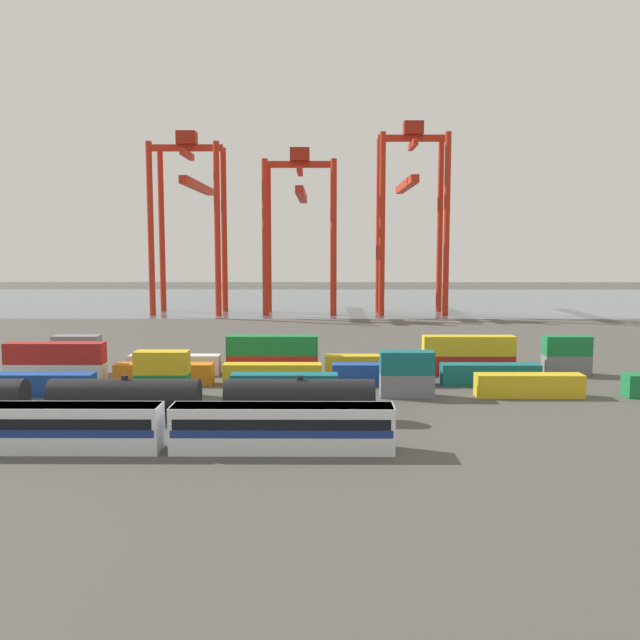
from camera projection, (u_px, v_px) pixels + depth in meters
name	position (u px, v px, depth m)	size (l,w,h in m)	color
ground_plane	(297.00, 345.00, 118.52)	(420.00, 420.00, 0.00)	#4C4944
harbour_water	(309.00, 300.00, 216.13)	(400.00, 110.00, 0.01)	slate
passenger_train	(166.00, 426.00, 56.83)	(37.86, 3.14, 3.90)	silver
freight_tank_row	(125.00, 399.00, 66.80)	(48.76, 3.03, 4.49)	#232326
shipping_container_0	(41.00, 385.00, 77.94)	(12.10, 2.44, 2.60)	#1C4299
shipping_container_1	(163.00, 385.00, 77.85)	(6.04, 2.44, 2.60)	#197538
shipping_container_2	(162.00, 362.00, 77.57)	(6.04, 2.44, 2.60)	gold
shipping_container_3	(284.00, 385.00, 77.76)	(12.10, 2.44, 2.60)	#146066
shipping_container_4	(407.00, 385.00, 77.67)	(6.04, 2.44, 2.60)	slate
shipping_container_5	(407.00, 363.00, 77.39)	(6.04, 2.44, 2.60)	#146066
shipping_container_6	(529.00, 385.00, 77.58)	(12.10, 2.44, 2.60)	gold
shipping_container_10	(56.00, 374.00, 84.65)	(12.10, 2.44, 2.60)	silver
shipping_container_11	(55.00, 353.00, 84.37)	(12.10, 2.44, 2.60)	#AD211C
shipping_container_12	(164.00, 374.00, 84.56)	(12.10, 2.44, 2.60)	orange
shipping_container_13	(273.00, 374.00, 84.47)	(12.10, 2.44, 2.60)	gold
shipping_container_14	(381.00, 374.00, 84.38)	(12.10, 2.44, 2.60)	#1C4299
shipping_container_15	(490.00, 374.00, 84.30)	(12.10, 2.44, 2.60)	#146066
shipping_container_16	(78.00, 364.00, 91.34)	(6.04, 2.44, 2.60)	orange
shipping_container_17	(77.00, 345.00, 91.07)	(6.04, 2.44, 2.60)	slate
shipping_container_18	(175.00, 365.00, 91.26)	(12.10, 2.44, 2.60)	silver
shipping_container_19	(272.00, 365.00, 91.17)	(12.10, 2.44, 2.60)	#AD211C
shipping_container_20	(272.00, 345.00, 90.90)	(12.10, 2.44, 2.60)	#197538
shipping_container_21	(370.00, 365.00, 91.09)	(12.10, 2.44, 2.60)	gold
shipping_container_22	(468.00, 365.00, 91.01)	(12.10, 2.44, 2.60)	#AD211C
shipping_container_23	(469.00, 346.00, 90.73)	(12.10, 2.44, 2.60)	gold
shipping_container_24	(566.00, 365.00, 90.92)	(6.04, 2.44, 2.60)	slate
shipping_container_25	(567.00, 346.00, 90.64)	(6.04, 2.44, 2.60)	#197538
gantry_crane_west	(191.00, 204.00, 174.89)	(17.88, 40.42, 45.39)	red
gantry_crane_central	(300.00, 212.00, 174.91)	(18.39, 38.32, 41.33)	red
gantry_crane_east	(411.00, 200.00, 173.87)	(17.38, 36.59, 47.70)	red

